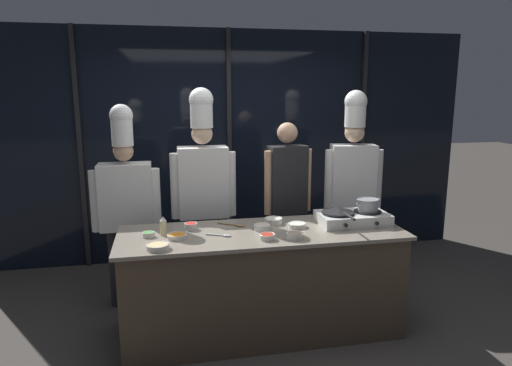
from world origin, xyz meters
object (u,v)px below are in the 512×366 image
Objects in this scene: prep_bowl_carrots at (177,236)px; chef_head at (126,198)px; serving_spoon_slotted at (237,225)px; chef_line at (353,176)px; frying_pan at (338,210)px; prep_bowl_mushrooms at (294,235)px; stock_pot at (368,204)px; chef_sous at (203,182)px; person_guest at (287,190)px; prep_bowl_scallions at (148,234)px; prep_bowl_chicken at (262,227)px; prep_bowl_ginger at (158,246)px; prep_bowl_chili_flakes at (267,236)px; squeeze_bottle_oil at (163,226)px; prep_bowl_bean_sprouts at (297,225)px; portable_stove at (353,218)px; prep_bowl_garlic at (273,220)px; serving_spoon_solid at (223,235)px; prep_bowl_bell_pepper at (191,226)px.

prep_bowl_carrots is 0.91m from chef_head.
serving_spoon_slotted is 0.11× the size of chef_line.
frying_pan is 1.92m from chef_head.
chef_line is (0.89, 0.98, 0.25)m from prep_bowl_mushrooms.
stock_pot is 1.14m from serving_spoon_slotted.
chef_sous is 1.19× the size of person_guest.
prep_bowl_chicken is at bearing -0.09° from prep_bowl_scallions.
frying_pan is at bearing 31.71° from prep_bowl_mushrooms.
chef_sous reaches higher than prep_bowl_ginger.
prep_bowl_chili_flakes reaches higher than prep_bowl_carrots.
squeeze_bottle_oil reaches higher than prep_bowl_mushrooms.
stock_pot reaches higher than prep_bowl_chili_flakes.
squeeze_bottle_oil is 1.59× the size of prep_bowl_scallions.
chef_head reaches higher than prep_bowl_bean_sprouts.
portable_stove is 6.14× the size of prep_bowl_scallions.
portable_stove is 0.68m from prep_bowl_garlic.
prep_bowl_garlic is at bearing 168.73° from portable_stove.
prep_bowl_bean_sprouts is 0.98× the size of prep_bowl_garlic.
prep_bowl_scallions is 0.74m from serving_spoon_slotted.
prep_bowl_chili_flakes is 0.06× the size of chef_sous.
serving_spoon_solid is at bearing 21.90° from prep_bowl_ginger.
frying_pan is at bearing 102.99° from person_guest.
frying_pan is 2.38× the size of stock_pot.
prep_bowl_garlic is 1.13m from chef_line.
chef_line reaches higher than prep_bowl_chicken.
stock_pot reaches higher than prep_bowl_chicken.
prep_bowl_scallions is 0.42× the size of serving_spoon_slotted.
person_guest is (0.20, 0.95, 0.14)m from prep_bowl_mushrooms.
prep_bowl_mushrooms is 0.87m from prep_bowl_bell_pepper.
frying_pan is at bearing 0.37° from prep_bowl_bean_sprouts.
chef_sous is 1.01× the size of chef_line.
prep_bowl_carrots is 1.96m from chef_line.
portable_stove reaches higher than serving_spoon_slotted.
squeeze_bottle_oil reaches higher than prep_bowl_garlic.
serving_spoon_solid is (-0.64, -0.11, -0.01)m from prep_bowl_bean_sprouts.
prep_bowl_ginger is (-1.14, -0.32, 0.00)m from prep_bowl_bean_sprouts.
chef_head is 0.94× the size of chef_line.
prep_bowl_chili_flakes is 0.35m from serving_spoon_solid.
prep_bowl_mushrooms is 0.63× the size of serving_spoon_solid.
prep_bowl_garlic is 0.76× the size of serving_spoon_solid.
prep_bowl_bell_pepper is at bearing 74.95° from chef_sous.
chef_line reaches higher than prep_bowl_garlic.
prep_bowl_bell_pepper reaches higher than prep_bowl_mushrooms.
squeeze_bottle_oil is 2.01m from chef_line.
stock_pot reaches higher than prep_bowl_scallions.
prep_bowl_carrots is 0.76× the size of serving_spoon_solid.
frying_pan is 0.72m from person_guest.
prep_bowl_scallions is 0.06× the size of person_guest.
prep_bowl_chicken is at bearing -130.68° from prep_bowl_garlic.
prep_bowl_scallions is 0.36m from prep_bowl_bell_pepper.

